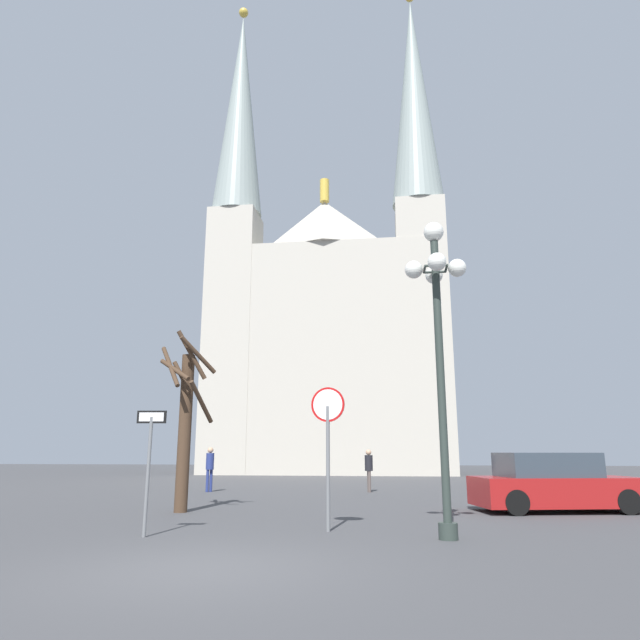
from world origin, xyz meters
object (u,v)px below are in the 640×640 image
object	(u,v)px
cathedral	(330,323)
one_way_arrow_sign	(149,457)
stop_sign	(328,430)
pedestrian_walking	(210,464)
parked_car_near_red	(553,484)
pedestrian_standing	(369,466)
street_lamp	(438,318)
bare_tree	(185,420)

from	to	relation	value
cathedral	one_way_arrow_sign	bearing A→B (deg)	-90.06
stop_sign	one_way_arrow_sign	size ratio (longest dim) A/B	1.23
cathedral	pedestrian_walking	xyz separation A→B (m)	(-2.69, -19.89, -10.32)
parked_car_near_red	stop_sign	bearing A→B (deg)	-141.00
parked_car_near_red	pedestrian_walking	world-z (taller)	pedestrian_walking
stop_sign	pedestrian_walking	distance (m)	12.36
pedestrian_walking	pedestrian_standing	world-z (taller)	pedestrian_walking
one_way_arrow_sign	pedestrian_walking	bearing A→B (deg)	102.57
stop_sign	street_lamp	size ratio (longest dim) A/B	0.47
cathedral	one_way_arrow_sign	xyz separation A→B (m)	(-0.03, -31.83, -9.91)
one_way_arrow_sign	pedestrian_standing	distance (m)	13.13
one_way_arrow_sign	street_lamp	size ratio (longest dim) A/B	0.38
stop_sign	street_lamp	distance (m)	3.27
bare_tree	pedestrian_walking	distance (m)	7.95
bare_tree	one_way_arrow_sign	bearing A→B (deg)	-77.82
street_lamp	pedestrian_walking	bearing A→B (deg)	126.02
stop_sign	cathedral	bearing A→B (deg)	96.26
bare_tree	pedestrian_walking	size ratio (longest dim) A/B	2.78
bare_tree	pedestrian_standing	xyz separation A→B (m)	(4.66, 8.28, -1.43)
stop_sign	pedestrian_standing	xyz separation A→B (m)	(0.34, 11.38, -1.03)
stop_sign	pedestrian_walking	xyz separation A→B (m)	(-6.05, 10.74, -0.97)
stop_sign	pedestrian_walking	world-z (taller)	stop_sign
one_way_arrow_sign	bare_tree	world-z (taller)	bare_tree
street_lamp	bare_tree	bearing A→B (deg)	149.68
bare_tree	parked_car_near_red	world-z (taller)	bare_tree
street_lamp	parked_car_near_red	xyz separation A→B (m)	(3.31, 5.35, -3.47)
pedestrian_standing	stop_sign	bearing A→B (deg)	-91.72
cathedral	one_way_arrow_sign	distance (m)	33.34
cathedral	stop_sign	world-z (taller)	cathedral
street_lamp	pedestrian_standing	bearing A→B (deg)	99.26
pedestrian_walking	cathedral	bearing A→B (deg)	82.29
stop_sign	pedestrian_standing	bearing A→B (deg)	88.28
cathedral	pedestrian_walking	size ratio (longest dim) A/B	22.19
cathedral	pedestrian_standing	xyz separation A→B (m)	(3.70, -19.25, -10.39)
pedestrian_walking	one_way_arrow_sign	bearing A→B (deg)	-77.43
cathedral	pedestrian_standing	world-z (taller)	cathedral
pedestrian_walking	bare_tree	bearing A→B (deg)	-77.22
stop_sign	one_way_arrow_sign	bearing A→B (deg)	-160.52
pedestrian_standing	street_lamp	bearing A→B (deg)	-80.74
street_lamp	pedestrian_walking	size ratio (longest dim) A/B	3.57
cathedral	street_lamp	distance (m)	32.73
stop_sign	parked_car_near_red	distance (m)	7.37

